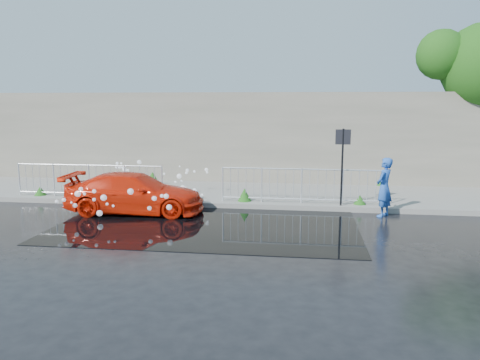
% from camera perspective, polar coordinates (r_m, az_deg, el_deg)
% --- Properties ---
extents(ground, '(90.00, 90.00, 0.00)m').
position_cam_1_polar(ground, '(12.00, -7.23, -6.45)').
color(ground, black).
rests_on(ground, ground).
extents(pavement, '(30.00, 4.00, 0.15)m').
position_cam_1_polar(pavement, '(16.73, -2.84, -1.57)').
color(pavement, slate).
rests_on(pavement, ground).
extents(curb, '(30.00, 0.25, 0.16)m').
position_cam_1_polar(curb, '(14.81, -4.26, -3.02)').
color(curb, slate).
rests_on(curb, ground).
extents(retaining_wall, '(30.00, 0.60, 3.50)m').
position_cam_1_polar(retaining_wall, '(18.64, -1.65, 5.24)').
color(retaining_wall, '#666356').
rests_on(retaining_wall, pavement).
extents(puddle, '(8.00, 5.00, 0.01)m').
position_cam_1_polar(puddle, '(12.82, -3.91, -5.33)').
color(puddle, black).
rests_on(puddle, ground).
extents(sign_post, '(0.45, 0.06, 2.50)m').
position_cam_1_polar(sign_post, '(14.37, 12.39, 3.05)').
color(sign_post, black).
rests_on(sign_post, ground).
extents(railing_left, '(5.05, 0.05, 1.10)m').
position_cam_1_polar(railing_left, '(16.30, -17.92, 0.04)').
color(railing_left, silver).
rests_on(railing_left, pavement).
extents(railing_right, '(5.05, 0.05, 1.10)m').
position_cam_1_polar(railing_right, '(14.71, 7.51, -0.55)').
color(railing_right, silver).
rests_on(railing_right, pavement).
extents(weeds, '(12.17, 3.93, 0.41)m').
position_cam_1_polar(weeds, '(16.22, -3.53, -1.06)').
color(weeds, '#204C14').
rests_on(weeds, pavement).
extents(water_spray, '(3.69, 5.68, 1.05)m').
position_cam_1_polar(water_spray, '(15.05, -11.90, -0.78)').
color(water_spray, white).
rests_on(water_spray, ground).
extents(red_car, '(4.19, 1.87, 1.19)m').
position_cam_1_polar(red_car, '(14.29, -12.71, -1.57)').
color(red_car, red).
rests_on(red_car, ground).
extents(person, '(0.68, 0.75, 1.72)m').
position_cam_1_polar(person, '(14.06, 17.16, -0.85)').
color(person, blue).
rests_on(person, ground).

